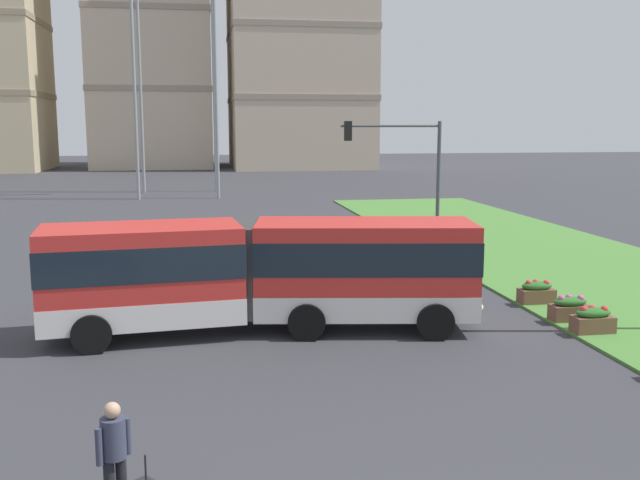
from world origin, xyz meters
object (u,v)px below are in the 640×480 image
car_silver_hatch (123,247)px  traffic_light_far_right (406,164)px  pedestrian_crossing (114,451)px  flower_planter_5 (537,292)px  articulated_bus (263,272)px  flower_planter_4 (570,308)px  apartment_tower_centre (298,2)px  flower_planter_3 (593,320)px

car_silver_hatch → traffic_light_far_right: traffic_light_far_right is taller
pedestrian_crossing → flower_planter_5: (11.75, 10.59, -0.58)m
articulated_bus → flower_planter_4: (8.77, -0.65, -1.23)m
articulated_bus → flower_planter_5: size_ratio=10.93×
traffic_light_far_right → flower_planter_4: bearing=-80.1°
articulated_bus → pedestrian_crossing: bearing=-108.1°
traffic_light_far_right → apartment_tower_centre: 69.70m
flower_planter_4 → flower_planter_3: bearing=-90.0°
articulated_bus → traffic_light_far_right: 12.36m
car_silver_hatch → flower_planter_4: size_ratio=4.16×
pedestrian_crossing → articulated_bus: bearing=71.9°
car_silver_hatch → traffic_light_far_right: size_ratio=0.79×
articulated_bus → apartment_tower_centre: bearing=81.4°
car_silver_hatch → flower_planter_3: 18.20m
flower_planter_4 → flower_planter_5: (0.00, 2.07, 0.00)m
car_silver_hatch → pedestrian_crossing: size_ratio=2.63×
car_silver_hatch → flower_planter_5: size_ratio=4.16×
pedestrian_crossing → flower_planter_3: (11.75, 7.27, -0.58)m
pedestrian_crossing → traffic_light_far_right: bearing=62.6°
articulated_bus → car_silver_hatch: size_ratio=2.63×
flower_planter_3 → flower_planter_4: 1.24m
car_silver_hatch → flower_planter_3: size_ratio=4.16×
articulated_bus → apartment_tower_centre: size_ratio=0.28×
pedestrian_crossing → flower_planter_4: size_ratio=1.58×
flower_planter_4 → pedestrian_crossing: bearing=-144.1°
articulated_bus → flower_planter_3: size_ratio=10.93×
articulated_bus → flower_planter_5: 8.96m
pedestrian_crossing → flower_planter_3: bearing=31.8°
apartment_tower_centre → flower_planter_4: bearing=-92.2°
articulated_bus → flower_planter_4: articulated_bus is taller
articulated_bus → flower_planter_3: (8.77, -1.89, -1.23)m
flower_planter_5 → traffic_light_far_right: (-1.85, 8.54, 3.60)m
articulated_bus → traffic_light_far_right: bearing=55.2°
pedestrian_crossing → traffic_light_far_right: traffic_light_far_right is taller
flower_planter_5 → pedestrian_crossing: bearing=-138.0°
flower_planter_5 → traffic_light_far_right: size_ratio=0.19×
flower_planter_3 → apartment_tower_centre: size_ratio=0.03×
articulated_bus → flower_planter_5: articulated_bus is taller
flower_planter_3 → flower_planter_4: (0.00, 1.24, 0.00)m
articulated_bus → apartment_tower_centre: apartment_tower_centre is taller
flower_planter_3 → apartment_tower_centre: (2.97, 79.17, 21.01)m
traffic_light_far_right → car_silver_hatch: bearing=178.4°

